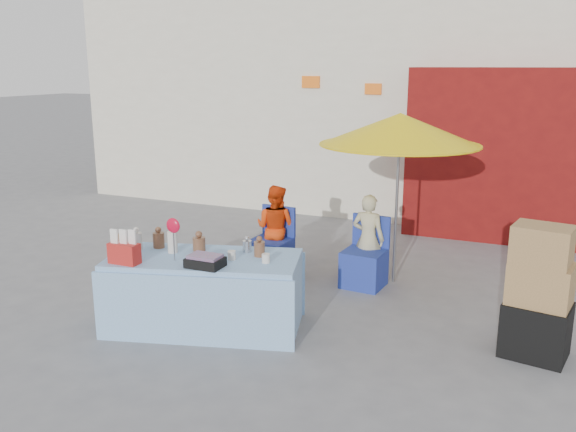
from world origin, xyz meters
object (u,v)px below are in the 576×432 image
at_px(box_stack, 539,297).
at_px(vendor_orange, 275,228).
at_px(chair_left, 271,254).
at_px(market_table, 204,291).
at_px(umbrella, 400,130).
at_px(chair_right, 364,266).
at_px(vendor_beige, 368,239).

bearing_deg(box_stack, vendor_orange, 158.14).
height_order(chair_left, box_stack, box_stack).
distance_m(market_table, vendor_orange, 1.96).
distance_m(chair_left, box_stack, 3.45).
distance_m(market_table, box_stack, 3.22).
bearing_deg(market_table, umbrella, 39.40).
bearing_deg(chair_right, chair_left, -175.37).
distance_m(vendor_orange, vendor_beige, 1.25).
xyz_separation_m(vendor_beige, box_stack, (1.98, -1.30, 0.02)).
bearing_deg(umbrella, market_table, -124.95).
xyz_separation_m(chair_left, vendor_beige, (1.25, 0.13, 0.30)).
xyz_separation_m(chair_right, box_stack, (1.98, -1.16, 0.32)).
height_order(vendor_beige, umbrella, umbrella).
bearing_deg(vendor_orange, chair_left, 95.18).
height_order(market_table, umbrella, umbrella).
bearing_deg(chair_left, vendor_beige, 10.77).
height_order(chair_left, umbrella, umbrella).
height_order(chair_left, vendor_beige, vendor_beige).
distance_m(vendor_beige, box_stack, 2.37).
height_order(market_table, box_stack, box_stack).
relative_size(chair_left, box_stack, 0.68).
height_order(chair_left, vendor_orange, vendor_orange).
height_order(chair_right, vendor_orange, vendor_orange).
relative_size(market_table, box_stack, 1.71).
bearing_deg(vendor_orange, chair_right, 178.51).
relative_size(market_table, umbrella, 1.02).
relative_size(chair_right, umbrella, 0.41).
bearing_deg(market_table, box_stack, -3.92).
relative_size(market_table, chair_right, 2.52).
bearing_deg(chair_right, vendor_orange, 178.51).
bearing_deg(chair_right, box_stack, -25.79).
bearing_deg(market_table, chair_right, 41.58).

